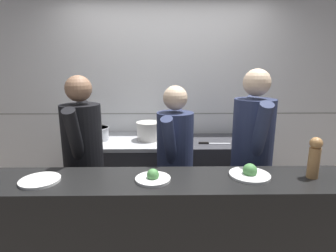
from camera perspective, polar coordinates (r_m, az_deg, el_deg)
name	(u,v)px	position (r m, az deg, el deg)	size (l,w,h in m)	color
wall_back_tiled	(167,101)	(3.31, -0.20, 5.39)	(8.00, 0.06, 2.60)	white
oven_range	(124,177)	(3.18, -9.60, -10.87)	(1.03, 0.71, 0.92)	#38383D
prep_counter	(211,177)	(3.20, 9.33, -10.96)	(1.00, 0.65, 0.90)	#38383D
pass_counter	(170,244)	(2.05, 0.40, -24.32)	(2.77, 0.45, 0.99)	black
stock_pot	(98,133)	(3.04, -14.90, -1.54)	(0.24, 0.24, 0.15)	#B7BABF
sauce_pot	(149,130)	(2.96, -4.18, -0.98)	(0.28, 0.28, 0.20)	beige
chefs_knife	(212,143)	(2.92, 9.45, -3.72)	(0.35, 0.04, 0.02)	#B7BABF
plated_dish_main	(40,180)	(1.95, -26.11, -10.60)	(0.26, 0.26, 0.02)	white
plated_dish_appetiser	(153,177)	(1.77, -3.30, -11.13)	(0.24, 0.24, 0.08)	white
plated_dish_dessert	(250,173)	(1.91, 17.35, -9.79)	(0.28, 0.28, 0.10)	white
pepper_mill	(314,157)	(2.02, 29.26, -5.85)	(0.08, 0.08, 0.28)	#AD7A47
chef_head_cook	(84,160)	(2.43, -17.86, -7.16)	(0.35, 0.73, 1.66)	black
chef_sous	(175,164)	(2.36, 1.51, -8.33)	(0.39, 0.69, 1.57)	black
chef_line	(251,157)	(2.42, 17.69, -6.46)	(0.38, 0.75, 1.71)	black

